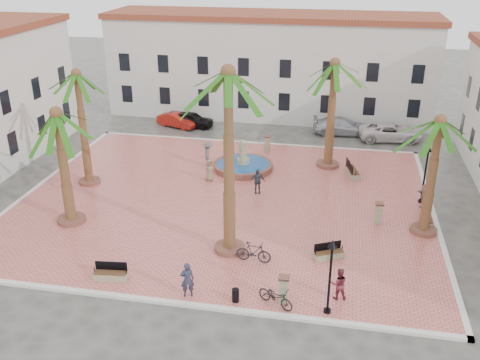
{
  "coord_description": "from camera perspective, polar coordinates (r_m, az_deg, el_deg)",
  "views": [
    {
      "loc": [
        6.86,
        -30.3,
        15.31
      ],
      "look_at": [
        1.0,
        0.0,
        1.6
      ],
      "focal_mm": 40.0,
      "sensor_mm": 36.0,
      "label": 1
    }
  ],
  "objects": [
    {
      "name": "kerb_e",
      "position": [
        34.46,
        20.04,
        -3.85
      ],
      "size": [
        0.3,
        22.3,
        0.16
      ],
      "primitive_type": "cube",
      "color": "silver",
      "rests_on": "ground"
    },
    {
      "name": "plaza",
      "position": [
        34.6,
        -1.63,
        -2.18
      ],
      "size": [
        26.0,
        22.0,
        0.15
      ],
      "primitive_type": "cube",
      "color": "#E36D65",
      "rests_on": "ground"
    },
    {
      "name": "car_silver",
      "position": [
        47.54,
        10.84,
        5.66
      ],
      "size": [
        5.14,
        2.31,
        1.46
      ],
      "primitive_type": "imported",
      "rotation": [
        0.0,
        0.0,
        1.62
      ],
      "color": "#B3B3BC",
      "rests_on": "ground"
    },
    {
      "name": "pedestrian_fountain_a",
      "position": [
        37.01,
        -3.26,
        1.06
      ],
      "size": [
        0.91,
        0.88,
        1.57
      ],
      "primitive_type": "imported",
      "rotation": [
        0.0,
        0.0,
        0.72
      ],
      "color": "#876E52",
      "rests_on": "plaza"
    },
    {
      "name": "pedestrian_north",
      "position": [
        39.49,
        -3.44,
        2.78
      ],
      "size": [
        1.03,
        1.35,
        1.85
      ],
      "primitive_type": "imported",
      "rotation": [
        0.0,
        0.0,
        1.89
      ],
      "color": "#55565A",
      "rests_on": "plaza"
    },
    {
      "name": "kerb_n",
      "position": [
        44.55,
        1.43,
        3.95
      ],
      "size": [
        26.3,
        0.3,
        0.16
      ],
      "primitive_type": "cube",
      "color": "silver",
      "rests_on": "ground"
    },
    {
      "name": "cyclist_b",
      "position": [
        25.48,
        10.5,
        -10.83
      ],
      "size": [
        0.87,
        0.73,
        1.59
      ],
      "primitive_type": "imported",
      "rotation": [
        0.0,
        0.0,
        3.32
      ],
      "color": "maroon",
      "rests_on": "plaza"
    },
    {
      "name": "car_red",
      "position": [
        49.03,
        -6.71,
        6.36
      ],
      "size": [
        4.04,
        2.53,
        1.26
      ],
      "primitive_type": "imported",
      "rotation": [
        0.0,
        0.0,
        1.23
      ],
      "color": "#AD1C14",
      "rests_on": "ground"
    },
    {
      "name": "litter_bin",
      "position": [
        25.15,
        -0.48,
        -12.19
      ],
      "size": [
        0.34,
        0.34,
        0.65
      ],
      "primitive_type": "cylinder",
      "color": "black",
      "rests_on": "plaza"
    },
    {
      "name": "pedestrian_east",
      "position": [
        34.81,
        19.08,
        -1.71
      ],
      "size": [
        0.79,
        1.66,
        1.72
      ],
      "primitive_type": "imported",
      "rotation": [
        0.0,
        0.0,
        -1.39
      ],
      "color": "#7D6D60",
      "rests_on": "plaza"
    },
    {
      "name": "pedestrian_fountain_b",
      "position": [
        35.1,
        1.86,
        -0.13
      ],
      "size": [
        1.06,
        0.62,
        1.69
      ],
      "primitive_type": "imported",
      "rotation": [
        0.0,
        0.0,
        0.22
      ],
      "color": "#313D4F",
      "rests_on": "plaza"
    },
    {
      "name": "bench_ne",
      "position": [
        38.72,
        11.86,
        0.84
      ],
      "size": [
        1.05,
        2.09,
        1.06
      ],
      "rotation": [
        0.0,
        0.0,
        1.8
      ],
      "color": "gray",
      "rests_on": "plaza"
    },
    {
      "name": "bench_se",
      "position": [
        28.64,
        9.42,
        -7.8
      ],
      "size": [
        1.66,
        1.16,
        0.85
      ],
      "rotation": [
        0.0,
        0.0,
        0.47
      ],
      "color": "gray",
      "rests_on": "plaza"
    },
    {
      "name": "car_white",
      "position": [
        46.95,
        15.74,
        4.94
      ],
      "size": [
        5.51,
        3.11,
        1.45
      ],
      "primitive_type": "imported",
      "rotation": [
        0.0,
        0.0,
        1.71
      ],
      "color": "silver",
      "rests_on": "ground"
    },
    {
      "name": "bicycle_b",
      "position": [
        27.83,
        1.46,
        -7.7
      ],
      "size": [
        1.89,
        0.66,
        1.12
      ],
      "primitive_type": "imported",
      "rotation": [
        0.0,
        0.0,
        1.49
      ],
      "color": "black",
      "rests_on": "plaza"
    },
    {
      "name": "building_north",
      "position": [
        51.84,
        3.19,
        12.18
      ],
      "size": [
        30.4,
        7.4,
        9.5
      ],
      "color": "silver",
      "rests_on": "ground"
    },
    {
      "name": "bench_s",
      "position": [
        27.38,
        -13.61,
        -9.81
      ],
      "size": [
        1.73,
        0.7,
        0.89
      ],
      "rotation": [
        0.0,
        0.0,
        0.11
      ],
      "color": "gray",
      "rests_on": "plaza"
    },
    {
      "name": "cyclist_a",
      "position": [
        25.3,
        -5.64,
        -10.53
      ],
      "size": [
        0.75,
        0.62,
        1.78
      ],
      "primitive_type": "imported",
      "rotation": [
        0.0,
        0.0,
        3.49
      ],
      "color": "#292B42",
      "rests_on": "plaza"
    },
    {
      "name": "fountain",
      "position": [
        39.1,
        0.32,
        1.62
      ],
      "size": [
        4.36,
        4.36,
        2.25
      ],
      "color": "brown",
      "rests_on": "plaza"
    },
    {
      "name": "palm_ne",
      "position": [
        38.25,
        10.0,
        10.91
      ],
      "size": [
        5.45,
        5.45,
        8.03
      ],
      "color": "brown",
      "rests_on": "plaza"
    },
    {
      "name": "bollard_se",
      "position": [
        24.96,
        4.68,
        -11.5
      ],
      "size": [
        0.5,
        0.5,
        1.38
      ],
      "rotation": [
        0.0,
        0.0,
        0.02
      ],
      "color": "gray",
      "rests_on": "plaza"
    },
    {
      "name": "bollard_e",
      "position": [
        32.38,
        14.56,
        -3.41
      ],
      "size": [
        0.49,
        0.49,
        1.35
      ],
      "rotation": [
        0.0,
        0.0,
        0.02
      ],
      "color": "gray",
      "rests_on": "plaza"
    },
    {
      "name": "car_black",
      "position": [
        48.88,
        -5.23,
        6.45
      ],
      "size": [
        4.17,
        1.88,
        1.39
      ],
      "primitive_type": "imported",
      "rotation": [
        0.0,
        0.0,
        1.51
      ],
      "color": "black",
      "rests_on": "ground"
    },
    {
      "name": "palm_sw",
      "position": [
        31.23,
        -18.83,
        5.3
      ],
      "size": [
        5.42,
        5.42,
        7.07
      ],
      "color": "brown",
      "rests_on": "plaza"
    },
    {
      "name": "lamppost_e",
      "position": [
        35.08,
        19.27,
        1.6
      ],
      "size": [
        0.42,
        0.42,
        3.86
      ],
      "color": "black",
      "rests_on": "plaza"
    },
    {
      "name": "lamppost_s",
      "position": [
        23.57,
        9.68,
        -8.84
      ],
      "size": [
        0.41,
        0.41,
        3.73
      ],
      "color": "black",
      "rests_on": "plaza"
    },
    {
      "name": "kerb_s",
      "position": [
        25.53,
        -7.09,
        -12.89
      ],
      "size": [
        26.3,
        0.3,
        0.16
      ],
      "primitive_type": "cube",
      "color": "silver",
      "rests_on": "ground"
    },
    {
      "name": "ground",
      "position": [
        34.64,
        -1.63,
        -2.29
      ],
      "size": [
        120.0,
        120.0,
        0.0
      ],
      "primitive_type": "plane",
      "color": "#56544F",
      "rests_on": "ground"
    },
    {
      "name": "bicycle_a",
      "position": [
        24.85,
        3.83,
        -12.28
      ],
      "size": [
        1.96,
        1.48,
        0.99
      ],
      "primitive_type": "imported",
      "rotation": [
        0.0,
        0.0,
        1.06
      ],
      "color": "black",
      "rests_on": "plaza"
    },
    {
      "name": "kerb_w",
      "position": [
        39.3,
        -20.47,
        -0.45
      ],
      "size": [
        0.3,
        22.3,
        0.16
      ],
      "primitive_type": "cube",
      "color": "silver",
      "rests_on": "ground"
    },
    {
      "name": "bench_e",
      "position": [
        33.46,
        19.26,
        -3.97
      ],
      "size": [
        0.56,
        1.67,
        0.87
      ],
      "rotation": [
        0.0,
        0.0,
        1.6
      ],
      "color": "gray",
      "rests_on": "plaza"
    },
    {
      "name": "palm_nw",
      "position": [
        36.25,
        -16.93,
        9.58
      ],
      "size": [
        4.77,
        4.77,
        7.94
      ],
      "color": "brown",
      "rests_on": "plaza"
    },
    {
      "name": "bollard_n",
      "position": [
        42.33,
        2.94,
        3.91
      ],
      "size": [
        0.52,
        0.52,
        1.31
      ],
      "rotation": [
        0.0,
        0.0,
        -0.12
      ],
      "color": "gray",
      "rests_on": "plaza"
    },
    {
      "name": "palm_e",
      "position": [
        30.27,
        20.39,
        4.53
      ],
      "size": [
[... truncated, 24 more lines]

